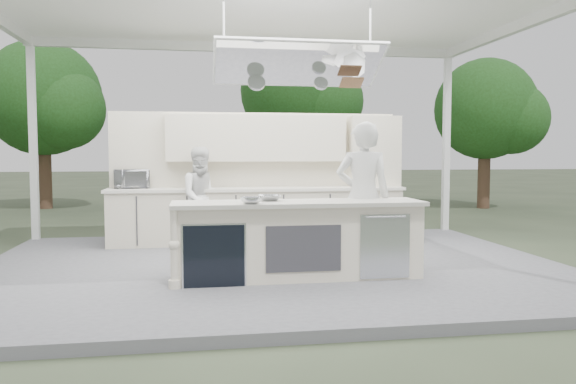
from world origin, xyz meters
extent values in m
plane|color=#455037|center=(0.00, 0.00, 0.00)|extent=(90.00, 90.00, 0.00)
cube|color=slate|center=(0.00, 0.00, 0.06)|extent=(8.00, 6.00, 0.12)
cube|color=white|center=(3.90, 2.90, 1.85)|extent=(0.12, 0.12, 3.70)
cube|color=white|center=(-3.90, 2.90, 1.85)|extent=(0.12, 0.12, 3.70)
cube|color=white|center=(0.00, 2.90, 3.62)|extent=(8.00, 0.12, 0.16)
cube|color=white|center=(3.90, 0.00, 3.62)|extent=(0.12, 6.00, 0.16)
cube|color=white|center=(0.20, -0.90, 2.75)|extent=(2.00, 0.71, 0.43)
cube|color=white|center=(0.20, -0.90, 2.75)|extent=(2.06, 0.76, 0.46)
cylinder|color=white|center=(-0.70, -0.90, 3.23)|extent=(0.02, 0.02, 0.95)
cylinder|color=white|center=(1.10, -0.90, 3.23)|extent=(0.02, 0.02, 0.95)
cylinder|color=silver|center=(-0.30, -0.75, 2.53)|extent=(0.22, 0.14, 0.21)
cylinder|color=silver|center=(0.50, -0.80, 2.53)|extent=(0.18, 0.12, 0.18)
cube|color=#92583A|center=(0.90, -0.78, 2.55)|extent=(0.28, 0.18, 0.12)
cube|color=beige|center=(0.20, -0.90, 0.57)|extent=(3.00, 0.70, 0.90)
cube|color=white|center=(0.20, -0.90, 1.04)|extent=(3.10, 0.78, 0.05)
cylinder|color=beige|center=(-1.30, -1.25, 0.58)|extent=(0.11, 0.11, 0.92)
cube|color=black|center=(-0.85, -1.25, 0.48)|extent=(0.70, 0.04, 0.72)
cube|color=silver|center=(-0.85, -1.26, 0.48)|extent=(0.74, 0.03, 0.72)
cube|color=#302F34|center=(0.20, -1.26, 0.54)|extent=(0.90, 0.02, 0.55)
cube|color=silver|center=(1.20, -1.26, 0.54)|extent=(0.62, 0.02, 0.78)
cube|color=beige|center=(0.00, 1.90, 0.57)|extent=(5.00, 0.65, 0.90)
cube|color=white|center=(0.00, 1.90, 1.04)|extent=(5.08, 0.72, 0.05)
cube|color=beige|center=(0.00, 2.20, 1.25)|extent=(5.00, 0.10, 2.25)
cube|color=beige|center=(0.00, 2.07, 1.92)|extent=(3.10, 0.38, 0.80)
cube|color=beige|center=(2.10, 2.02, 1.67)|extent=(0.90, 0.45, 1.30)
cube|color=#92583A|center=(2.10, 2.02, 1.67)|extent=(0.84, 0.40, 0.03)
cylinder|color=silver|center=(2.00, 1.88, 1.13)|extent=(0.20, 0.20, 0.12)
cylinder|color=black|center=(2.00, 1.88, 1.29)|extent=(0.17, 0.17, 0.20)
cylinder|color=black|center=(2.35, 1.88, 1.12)|extent=(0.16, 0.16, 0.10)
cone|color=black|center=(2.35, 1.88, 1.29)|extent=(0.14, 0.14, 0.24)
cylinder|color=#4E3327|center=(-5.50, 10.00, 1.05)|extent=(0.36, 0.36, 2.10)
sphere|color=#245E22|center=(-5.50, 10.00, 3.29)|extent=(3.40, 3.40, 3.40)
sphere|color=#245E22|center=(-4.82, 9.49, 2.95)|extent=(2.38, 2.38, 2.38)
cylinder|color=#4E3327|center=(2.50, 12.00, 1.22)|extent=(0.36, 0.36, 2.45)
sphere|color=#245E22|center=(2.50, 12.00, 3.85)|extent=(4.00, 4.00, 4.00)
sphere|color=#245E22|center=(3.30, 11.40, 3.45)|extent=(2.80, 2.80, 2.80)
cylinder|color=#4E3327|center=(7.50, 8.00, 0.96)|extent=(0.36, 0.36, 1.92)
sphere|color=#245E22|center=(7.50, 8.00, 2.97)|extent=(3.00, 3.00, 3.00)
sphere|color=#245E22|center=(8.10, 7.55, 2.67)|extent=(2.10, 2.10, 2.10)
imported|color=white|center=(1.13, -0.56, 1.10)|extent=(0.80, 0.61, 1.95)
imported|color=silver|center=(-0.94, 1.55, 0.94)|extent=(0.92, 0.79, 1.65)
imported|color=#B9BCC1|center=(-2.13, 2.08, 1.23)|extent=(0.63, 0.47, 0.32)
imported|color=#ACAFB3|center=(-0.14, -0.77, 1.11)|extent=(0.32, 0.32, 0.07)
imported|color=#B6B8BD|center=(-0.41, -1.15, 1.11)|extent=(0.28, 0.28, 0.08)
camera|label=1|loc=(-1.04, -7.69, 1.67)|focal=35.00mm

